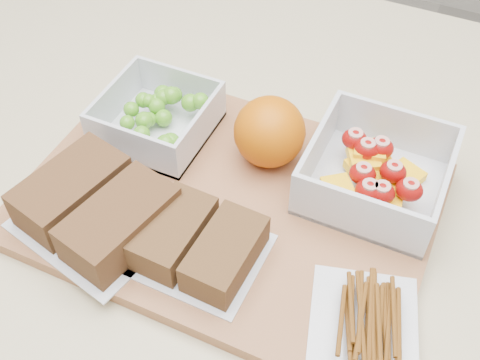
{
  "coord_description": "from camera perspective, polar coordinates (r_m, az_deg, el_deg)",
  "views": [
    {
      "loc": [
        0.17,
        -0.38,
        1.4
      ],
      "look_at": [
        -0.01,
        0.01,
        0.93
      ],
      "focal_mm": 45.0,
      "sensor_mm": 36.0,
      "label": 1
    }
  ],
  "objects": [
    {
      "name": "cutting_board",
      "position": [
        0.64,
        -1.14,
        -2.15
      ],
      "size": [
        0.42,
        0.3,
        0.02
      ],
      "primitive_type": "cube",
      "rotation": [
        0.0,
        0.0,
        0.0
      ],
      "color": "#A16942",
      "rests_on": "counter"
    },
    {
      "name": "grape_container",
      "position": [
        0.7,
        -7.66,
        5.97
      ],
      "size": [
        0.12,
        0.12,
        0.05
      ],
      "color": "silver",
      "rests_on": "cutting_board"
    },
    {
      "name": "fruit_container",
      "position": [
        0.64,
        12.73,
        0.53
      ],
      "size": [
        0.14,
        0.14,
        0.06
      ],
      "color": "silver",
      "rests_on": "cutting_board"
    },
    {
      "name": "orange",
      "position": [
        0.65,
        2.82,
        4.58
      ],
      "size": [
        0.08,
        0.08,
        0.08
      ],
      "primitive_type": "sphere",
      "color": "#CA5D04",
      "rests_on": "cutting_board"
    },
    {
      "name": "sandwich_bag_left",
      "position": [
        0.61,
        -13.52,
        -2.53
      ],
      "size": [
        0.17,
        0.16,
        0.05
      ],
      "color": "silver",
      "rests_on": "cutting_board"
    },
    {
      "name": "sandwich_bag_center",
      "position": [
        0.58,
        -3.87,
        -6.08
      ],
      "size": [
        0.12,
        0.11,
        0.04
      ],
      "color": "silver",
      "rests_on": "cutting_board"
    },
    {
      "name": "pretzel_bag",
      "position": [
        0.55,
        11.81,
        -12.89
      ],
      "size": [
        0.12,
        0.14,
        0.03
      ],
      "color": "silver",
      "rests_on": "cutting_board"
    }
  ]
}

